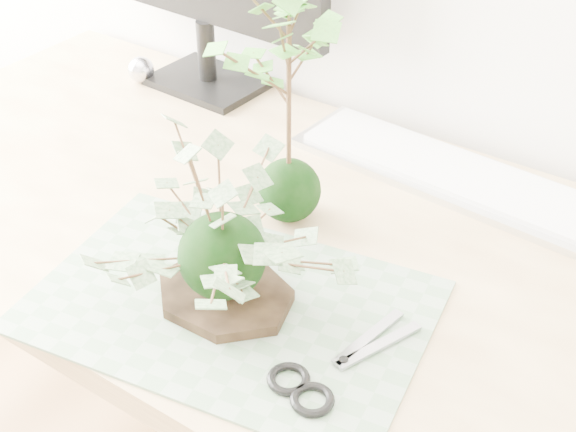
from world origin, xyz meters
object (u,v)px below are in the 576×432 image
object	(u,v)px
maple_kokedama	(289,42)
keyboard	(448,172)
desk	(311,287)
ivy_kokedama	(220,222)

from	to	relation	value
maple_kokedama	keyboard	world-z (taller)	maple_kokedama
desk	keyboard	size ratio (longest dim) A/B	3.13
desk	maple_kokedama	world-z (taller)	maple_kokedama
keyboard	ivy_kokedama	bearing A→B (deg)	-99.86
desk	ivy_kokedama	world-z (taller)	ivy_kokedama
desk	maple_kokedama	distance (m)	0.36
desk	ivy_kokedama	xyz separation A→B (m)	(-0.02, -0.17, 0.21)
ivy_kokedama	maple_kokedama	bearing A→B (deg)	101.03
desk	ivy_kokedama	bearing A→B (deg)	-96.06
desk	keyboard	distance (m)	0.28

